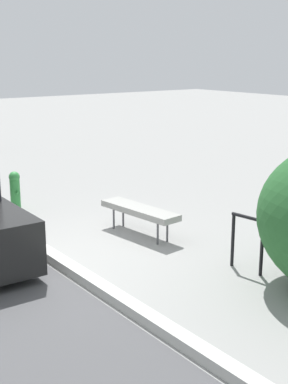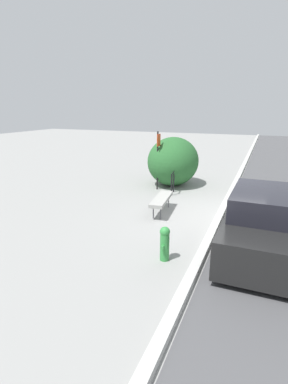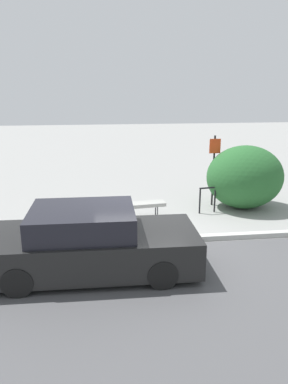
# 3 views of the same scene
# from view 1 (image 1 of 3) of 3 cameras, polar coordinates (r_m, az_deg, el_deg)

# --- Properties ---
(ground_plane) EXTENTS (60.00, 60.00, 0.00)m
(ground_plane) POSITION_cam_1_polar(r_m,az_deg,el_deg) (8.47, -10.34, -6.79)
(ground_plane) COLOR gray
(curb) EXTENTS (60.00, 0.20, 0.13)m
(curb) POSITION_cam_1_polar(r_m,az_deg,el_deg) (8.44, -10.36, -6.38)
(curb) COLOR #B7B7B2
(curb) RESTS_ON ground_plane
(bench) EXTENTS (1.65, 0.58, 0.50)m
(bench) POSITION_cam_1_polar(r_m,az_deg,el_deg) (9.17, -0.48, -1.99)
(bench) COLOR #515156
(bench) RESTS_ON ground_plane
(bike_rack) EXTENTS (0.55, 0.12, 0.83)m
(bike_rack) POSITION_cam_1_polar(r_m,az_deg,el_deg) (7.79, 10.96, -4.79)
(bike_rack) COLOR black
(bike_rack) RESTS_ON ground_plane
(fire_hydrant) EXTENTS (0.36, 0.22, 0.77)m
(fire_hydrant) POSITION_cam_1_polar(r_m,az_deg,el_deg) (11.08, -13.60, 0.33)
(fire_hydrant) COLOR #338C3F
(fire_hydrant) RESTS_ON ground_plane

